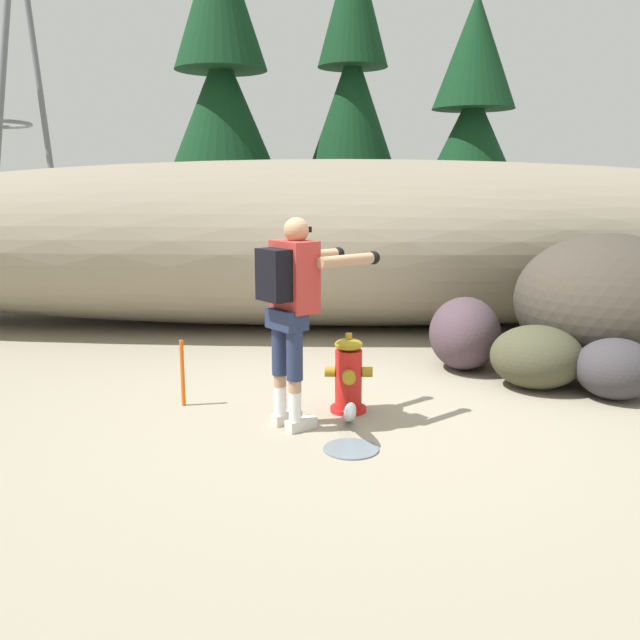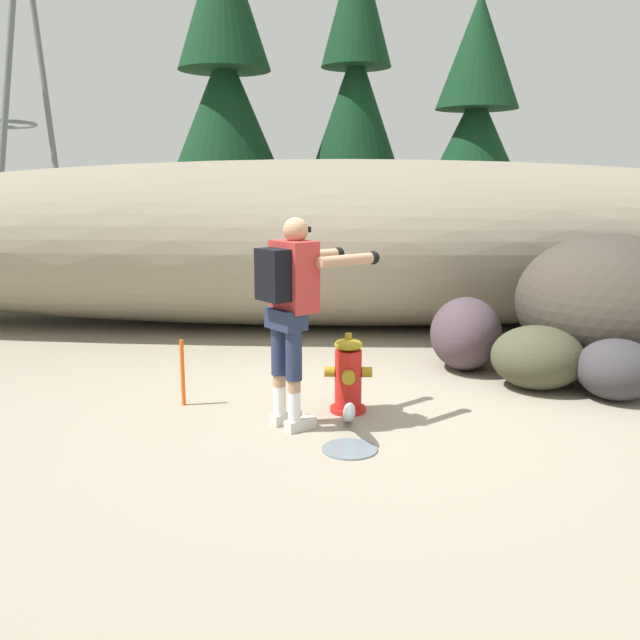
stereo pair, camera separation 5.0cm
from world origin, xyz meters
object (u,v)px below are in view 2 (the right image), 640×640
utility_worker (293,296)px  boulder_mid (538,357)px  boulder_small (617,369)px  boulder_outlier (466,333)px  boulder_large (609,303)px  survey_stake (183,373)px  fire_hydrant (348,376)px

utility_worker → boulder_mid: (2.28, 1.11, -0.77)m
boulder_mid → boulder_small: bearing=-27.7°
boulder_mid → boulder_outlier: boulder_outlier is taller
boulder_large → boulder_mid: (-0.91, -0.67, -0.42)m
boulder_small → boulder_outlier: bearing=139.4°
utility_worker → boulder_outlier: bearing=6.4°
utility_worker → boulder_small: (2.91, 0.78, -0.80)m
boulder_mid → boulder_outlier: size_ratio=0.90×
survey_stake → boulder_small: bearing=3.9°
fire_hydrant → boulder_mid: size_ratio=0.79×
boulder_outlier → survey_stake: boulder_outlier is taller
boulder_mid → boulder_small: (0.63, -0.33, -0.02)m
boulder_outlier → survey_stake: (-2.74, -1.30, -0.08)m
boulder_small → survey_stake: (-3.93, -0.27, 0.02)m
utility_worker → survey_stake: bearing=113.6°
fire_hydrant → survey_stake: 1.48m
boulder_mid → boulder_outlier: bearing=129.1°
utility_worker → boulder_outlier: (1.72, 1.80, -0.70)m
fire_hydrant → boulder_small: fire_hydrant is taller
boulder_small → boulder_outlier: 1.58m
utility_worker → survey_stake: (-1.02, 0.51, -0.78)m
fire_hydrant → utility_worker: utility_worker is taller
survey_stake → boulder_large: bearing=16.8°
survey_stake → fire_hydrant: bearing=-5.4°
boulder_outlier → survey_stake: size_ratio=1.63×
fire_hydrant → utility_worker: (-0.45, -0.37, 0.76)m
utility_worker → survey_stake: 1.38m
utility_worker → boulder_outlier: utility_worker is taller
boulder_large → boulder_outlier: boulder_large is taller
utility_worker → boulder_small: utility_worker is taller
boulder_large → boulder_small: size_ratio=2.68×
fire_hydrant → boulder_mid: 1.98m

